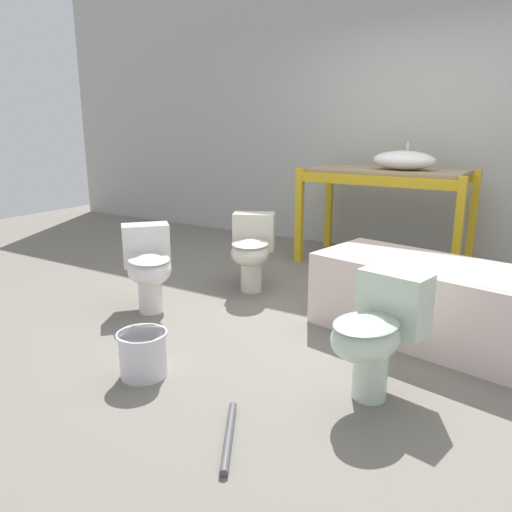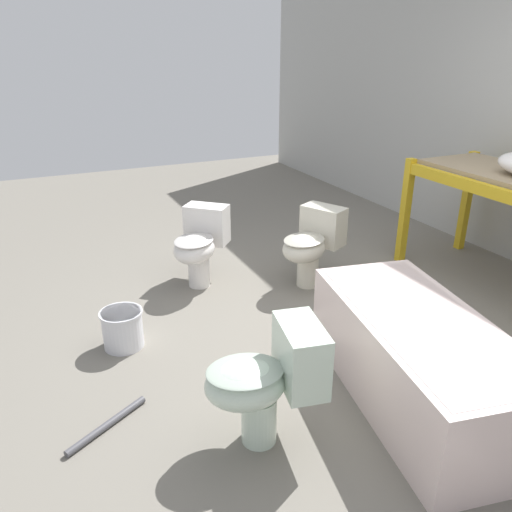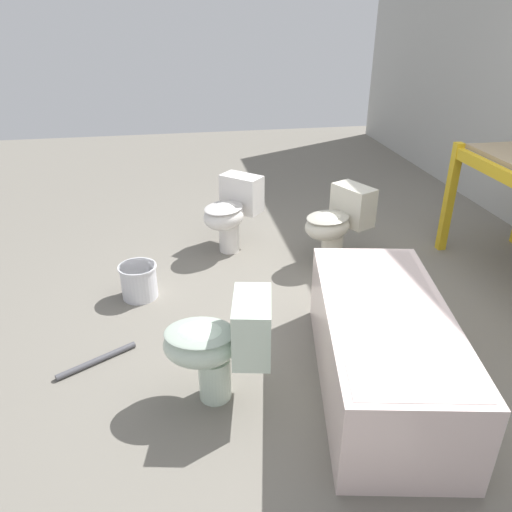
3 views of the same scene
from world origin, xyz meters
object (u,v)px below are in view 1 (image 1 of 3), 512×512
at_px(toilet_near, 148,263).
at_px(bucket_white, 143,353).
at_px(toilet_far, 377,328).
at_px(bathtub_main, 430,295).
at_px(sink_basin, 404,160).
at_px(toilet_extra, 252,247).

xyz_separation_m(toilet_near, bucket_white, (0.70, -0.80, -0.24)).
bearing_deg(bucket_white, toilet_far, 22.61).
bearing_deg(toilet_near, bathtub_main, -30.51).
xyz_separation_m(bathtub_main, toilet_far, (-0.06, -0.90, 0.08)).
bearing_deg(toilet_far, bucket_white, -146.02).
xyz_separation_m(sink_basin, toilet_far, (0.62, -2.51, -0.69)).
relative_size(bathtub_main, bucket_white, 5.64).
xyz_separation_m(toilet_near, toilet_extra, (0.40, 0.84, 0.00)).
relative_size(sink_basin, toilet_near, 0.90).
bearing_deg(toilet_extra, toilet_far, -62.94).
distance_m(toilet_near, toilet_extra, 0.93).
height_order(sink_basin, bathtub_main, sink_basin).
bearing_deg(toilet_near, toilet_extra, 17.00).
height_order(toilet_near, bucket_white, toilet_near).
xyz_separation_m(bathtub_main, toilet_near, (-1.94, -0.60, 0.08)).
bearing_deg(toilet_near, bucket_white, -96.40).
bearing_deg(bathtub_main, toilet_far, -82.67).
relative_size(sink_basin, toilet_extra, 0.89).
distance_m(sink_basin, toilet_far, 2.67).
bearing_deg(toilet_extra, sink_basin, 32.29).
height_order(bathtub_main, toilet_extra, toilet_extra).
relative_size(toilet_far, bucket_white, 2.27).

